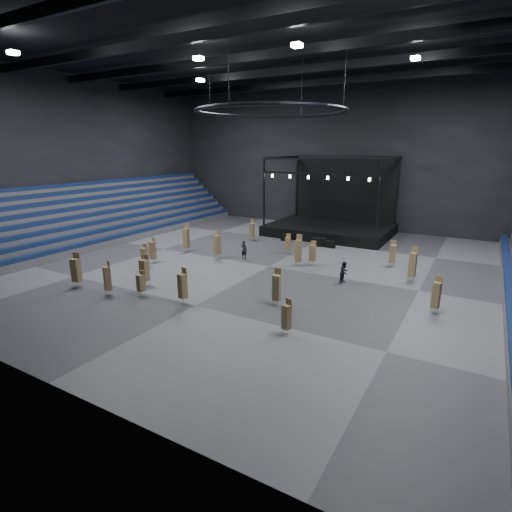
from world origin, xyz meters
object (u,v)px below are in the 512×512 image
Objects in this scene: flight_case_left at (286,238)px; chair_stack_16 at (107,278)px; chair_stack_0 at (145,270)px; stage at (332,222)px; chair_stack_17 at (153,250)px; chair_stack_6 at (298,250)px; flight_case_right at (330,244)px; chair_stack_13 at (288,243)px; chair_stack_12 at (76,269)px; crew_member at (344,272)px; chair_stack_8 at (413,264)px; chair_stack_10 at (183,285)px; chair_stack_4 at (217,244)px; chair_stack_9 at (141,282)px; chair_stack_3 at (393,253)px; flight_case_mid at (319,242)px; chair_stack_14 at (436,295)px; chair_stack_7 at (252,230)px; chair_stack_1 at (144,256)px; chair_stack_2 at (277,287)px; chair_stack_5 at (313,252)px; chair_stack_11 at (186,238)px; man_center at (244,250)px; chair_stack_15 at (287,316)px.

flight_case_left is 22.14m from chair_stack_16.
stage is at bearing 75.11° from chair_stack_0.
chair_stack_6 is at bearing 32.15° from chair_stack_17.
flight_case_right is 5.37m from chair_stack_13.
chair_stack_12 is 1.54× the size of crew_member.
chair_stack_17 reaches higher than flight_case_right.
chair_stack_8 reaches higher than chair_stack_16.
chair_stack_8 is 1.13× the size of chair_stack_10.
chair_stack_12 reaches higher than chair_stack_17.
chair_stack_4 is 1.48× the size of chair_stack_9.
chair_stack_3 is 23.65m from chair_stack_16.
flight_case_mid is 0.53× the size of chair_stack_14.
chair_stack_12 is (-5.57, -1.05, 0.39)m from chair_stack_9.
chair_stack_10 reaches higher than flight_case_left.
chair_stack_7 is at bearing 63.21° from chair_stack_12.
chair_stack_7 is 19.14m from chair_stack_8.
flight_case_left is at bearing 172.38° from flight_case_mid.
chair_stack_12 reaches higher than chair_stack_1.
chair_stack_2 is 19.32m from chair_stack_7.
chair_stack_5 is at bearing -50.33° from flight_case_left.
chair_stack_6 is at bearing -163.04° from chair_stack_3.
chair_stack_1 is at bearing -152.85° from chair_stack_5.
chair_stack_8 is 1.54× the size of chair_stack_9.
chair_stack_9 is (-4.48, -27.17, -0.46)m from stage.
chair_stack_0 is 14.59m from chair_stack_5.
chair_stack_1 is 0.90× the size of chair_stack_7.
chair_stack_3 is at bearing -19.60° from flight_case_left.
flight_case_right is at bearing 139.45° from chair_stack_3.
man_center is (6.37, 0.73, -0.59)m from chair_stack_11.
chair_stack_11 is (-12.81, -1.93, 0.29)m from chair_stack_5.
chair_stack_11 is at bearing 160.45° from chair_stack_15.
chair_stack_2 reaches higher than flight_case_right.
chair_stack_16 is (-16.05, -17.38, 0.03)m from chair_stack_3.
chair_stack_1 is at bearing -123.94° from flight_case_mid.
flight_case_right is at bearing 143.63° from chair_stack_14.
man_center is at bearing 40.37° from chair_stack_4.
chair_stack_10 is at bearing -83.96° from flight_case_left.
chair_stack_9 is (-1.36, -20.78, 0.63)m from flight_case_left.
chair_stack_8 is 1.40× the size of chair_stack_13.
man_center is (2.20, 1.22, -0.54)m from chair_stack_4.
chair_stack_8 is at bearing 9.22° from chair_stack_1.
crew_member is (13.65, -9.03, -0.37)m from chair_stack_7.
chair_stack_12 is (-0.38, -12.35, -0.08)m from chair_stack_11.
chair_stack_2 is at bearing -76.05° from chair_stack_13.
chair_stack_9 is 0.73× the size of chair_stack_16.
chair_stack_5 is (8.64, 2.42, -0.23)m from chair_stack_4.
chair_stack_13 reaches higher than chair_stack_9.
chair_stack_4 is at bearing 52.24° from chair_stack_12.
chair_stack_5 is 1.26× the size of man_center.
chair_stack_4 is 1.57× the size of man_center.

